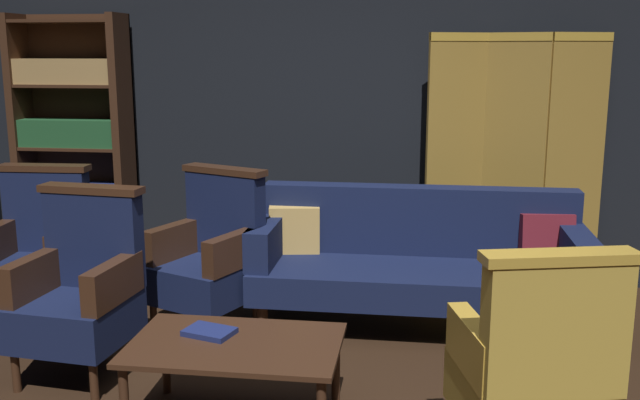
{
  "coord_description": "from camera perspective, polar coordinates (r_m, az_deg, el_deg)",
  "views": [
    {
      "loc": [
        0.55,
        -3.15,
        1.78
      ],
      "look_at": [
        0.0,
        0.8,
        0.95
      ],
      "focal_mm": 40.63,
      "sensor_mm": 36.0,
      "label": 1
    }
  ],
  "objects": [
    {
      "name": "armchair_wing_right",
      "position": [
        4.21,
        -18.31,
        -6.69
      ],
      "size": [
        0.64,
        0.63,
        1.04
      ],
      "color": "#382114",
      "rests_on": "ground_plane"
    },
    {
      "name": "folding_screen",
      "position": [
        5.5,
        15.01,
        3.06
      ],
      "size": [
        1.29,
        0.23,
        1.9
      ],
      "color": "olive",
      "rests_on": "ground_plane"
    },
    {
      "name": "coffee_table",
      "position": [
        3.54,
        -6.68,
        -11.76
      ],
      "size": [
        1.0,
        0.64,
        0.42
      ],
      "color": "#382114",
      "rests_on": "ground_plane"
    },
    {
      "name": "armchair_gilt_accent",
      "position": [
        3.18,
        16.55,
        -12.72
      ],
      "size": [
        0.7,
        0.7,
        1.04
      ],
      "color": "#B78E33",
      "rests_on": "ground_plane"
    },
    {
      "name": "armchair_wing_left",
      "position": [
        5.05,
        -21.3,
        -3.86
      ],
      "size": [
        0.61,
        0.6,
        1.04
      ],
      "color": "#382114",
      "rests_on": "ground_plane"
    },
    {
      "name": "bookshelf",
      "position": [
        6.03,
        -18.8,
        4.39
      ],
      "size": [
        0.9,
        0.32,
        2.05
      ],
      "color": "#382114",
      "rests_on": "ground_plane"
    },
    {
      "name": "velvet_couch",
      "position": [
        4.79,
        7.64,
        -4.46
      ],
      "size": [
        2.12,
        0.78,
        0.88
      ],
      "color": "#382114",
      "rests_on": "ground_plane"
    },
    {
      "name": "armchair_wing_far",
      "position": [
        4.68,
        -8.62,
        -4.36
      ],
      "size": [
        0.76,
        0.76,
        1.04
      ],
      "color": "#382114",
      "rests_on": "ground_plane"
    },
    {
      "name": "book_navy_cloth",
      "position": [
        3.62,
        -8.7,
        -10.22
      ],
      "size": [
        0.27,
        0.22,
        0.03
      ],
      "primitive_type": "cube",
      "rotation": [
        0.0,
        0.0,
        -0.29
      ],
      "color": "navy",
      "rests_on": "coffee_table"
    },
    {
      "name": "back_wall",
      "position": [
        5.64,
        2.34,
        7.89
      ],
      "size": [
        7.2,
        0.1,
        2.8
      ],
      "primitive_type": "cube",
      "color": "black",
      "rests_on": "ground_plane"
    }
  ]
}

